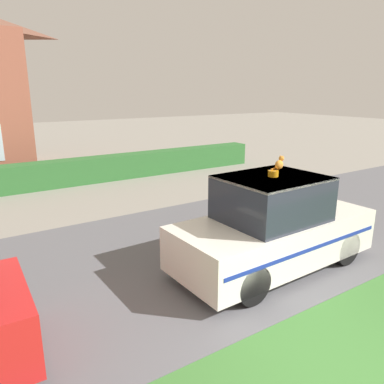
# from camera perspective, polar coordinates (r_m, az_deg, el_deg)

# --- Properties ---
(ground_plane) EXTENTS (80.00, 80.00, 0.00)m
(ground_plane) POSITION_cam_1_polar(r_m,az_deg,el_deg) (5.23, 23.52, -24.99)
(ground_plane) COLOR gray
(road_strip) EXTENTS (28.00, 5.74, 0.01)m
(road_strip) POSITION_cam_1_polar(r_m,az_deg,el_deg) (7.82, -2.96, -9.49)
(road_strip) COLOR #5B5B60
(road_strip) RESTS_ON ground
(garden_hedge) EXTENTS (13.04, 0.76, 0.90)m
(garden_hedge) POSITION_cam_1_polar(r_m,az_deg,el_deg) (14.41, -12.92, 3.57)
(garden_hedge) COLOR #2D662D
(garden_hedge) RESTS_ON ground
(police_car) EXTENTS (4.02, 1.75, 1.89)m
(police_car) POSITION_cam_1_polar(r_m,az_deg,el_deg) (7.14, 12.26, -5.28)
(police_car) COLOR black
(police_car) RESTS_ON road_strip
(cat) EXTENTS (0.29, 0.19, 0.25)m
(cat) POSITION_cam_1_polar(r_m,az_deg,el_deg) (6.90, 13.19, 4.22)
(cat) COLOR orange
(cat) RESTS_ON police_car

